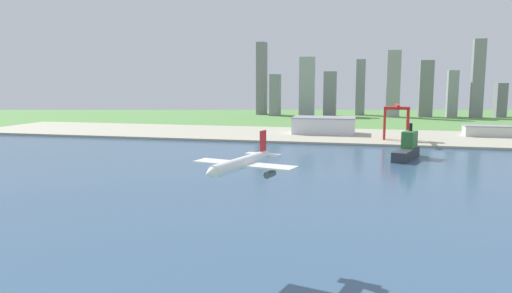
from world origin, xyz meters
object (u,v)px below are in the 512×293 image
Objects in this scene: container_barge at (407,149)px; warehouse_annex at (487,131)px; port_crane_red at (397,114)px; airplane_landing at (241,164)px; warehouse_main at (324,125)px.

warehouse_annex is at bearing 59.75° from container_barge.
container_barge is at bearing -87.83° from port_crane_red.
container_barge is 1.27× the size of port_crane_red.
airplane_landing is 0.79× the size of container_barge.
airplane_landing reaches higher than warehouse_annex.
warehouse_main reaches higher than warehouse_annex.
port_crane_red is (64.45, 344.48, -6.45)m from airplane_landing.
container_barge reaches higher than warehouse_main.
airplane_landing is 388.09m from warehouse_main.
port_crane_red reaches higher than warehouse_annex.
container_barge is 103.41m from port_crane_red.
warehouse_main is 170.68m from warehouse_annex.
port_crane_red reaches higher than container_barge.
airplane_landing is 350.52m from port_crane_red.
airplane_landing reaches higher than warehouse_main.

